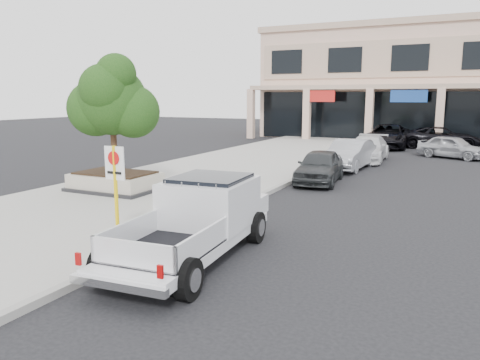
# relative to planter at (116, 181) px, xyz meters

# --- Properties ---
(ground) EXTENTS (120.00, 120.00, 0.00)m
(ground) POSITION_rel_planter_xyz_m (6.65, -3.43, -0.48)
(ground) COLOR black
(ground) RESTS_ON ground
(sidewalk) EXTENTS (8.00, 52.00, 0.15)m
(sidewalk) POSITION_rel_planter_xyz_m (1.15, 2.57, -0.40)
(sidewalk) COLOR gray
(sidewalk) RESTS_ON ground
(curb) EXTENTS (0.20, 52.00, 0.15)m
(curb) POSITION_rel_planter_xyz_m (5.10, 2.57, -0.40)
(curb) COLOR gray
(curb) RESTS_ON ground
(planter) EXTENTS (3.20, 2.20, 0.68)m
(planter) POSITION_rel_planter_xyz_m (0.00, 0.00, 0.00)
(planter) COLOR black
(planter) RESTS_ON sidewalk
(planter_tree) EXTENTS (2.90, 2.55, 4.00)m
(planter_tree) POSITION_rel_planter_xyz_m (0.13, 0.15, 2.94)
(planter_tree) COLOR black
(planter_tree) RESTS_ON planter
(no_parking_sign) EXTENTS (0.55, 0.09, 2.30)m
(no_parking_sign) POSITION_rel_planter_xyz_m (4.32, -4.95, 1.16)
(no_parking_sign) COLOR yellow
(no_parking_sign) RESTS_ON sidewalk
(hedge) EXTENTS (1.10, 0.99, 0.93)m
(hedge) POSITION_rel_planter_xyz_m (4.02, -0.04, 0.14)
(hedge) COLOR #144818
(hedge) RESTS_ON sidewalk
(pickup_truck) EXTENTS (2.46, 5.66, 1.74)m
(pickup_truck) POSITION_rel_planter_xyz_m (6.30, -4.87, 0.39)
(pickup_truck) COLOR silver
(pickup_truck) RESTS_ON ground
(curb_car_a) EXTENTS (2.05, 4.21, 1.38)m
(curb_car_a) POSITION_rel_planter_xyz_m (6.11, 5.55, 0.22)
(curb_car_a) COLOR #2B2D2F
(curb_car_a) RESTS_ON ground
(curb_car_b) EXTENTS (1.85, 4.56, 1.47)m
(curb_car_b) POSITION_rel_planter_xyz_m (6.37, 9.81, 0.26)
(curb_car_b) COLOR #A0A2A8
(curb_car_b) RESTS_ON ground
(curb_car_c) EXTENTS (2.17, 4.92, 1.41)m
(curb_car_c) POSITION_rel_planter_xyz_m (6.59, 13.20, 0.23)
(curb_car_c) COLOR silver
(curb_car_c) RESTS_ON ground
(curb_car_d) EXTENTS (2.92, 6.00, 1.64)m
(curb_car_d) POSITION_rel_planter_xyz_m (6.52, 20.88, 0.35)
(curb_car_d) COLOR black
(curb_car_d) RESTS_ON ground
(lot_car_a) EXTENTS (4.20, 3.03, 1.33)m
(lot_car_a) POSITION_rel_planter_xyz_m (10.81, 16.63, 0.19)
(lot_car_a) COLOR #A5A7AD
(lot_car_a) RESTS_ON ground
(lot_car_d) EXTENTS (5.59, 3.04, 1.49)m
(lot_car_d) POSITION_rel_planter_xyz_m (9.93, 22.22, 0.27)
(lot_car_d) COLOR black
(lot_car_d) RESTS_ON ground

